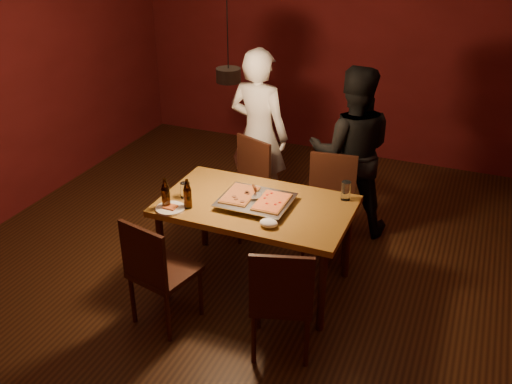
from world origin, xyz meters
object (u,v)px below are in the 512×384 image
at_px(chair_far_left, 246,177).
at_px(beer_bottle_b, 187,194).
at_px(chair_far_right, 330,196).
at_px(chair_near_right, 282,293).
at_px(dining_table, 256,212).
at_px(beer_bottle_a, 166,193).
at_px(diner_white, 259,135).
at_px(chair_near_left, 156,265).
at_px(pendant_lamp, 228,74).
at_px(plate_slice, 170,208).
at_px(pizza_tray, 256,202).
at_px(diner_dark, 351,152).

xyz_separation_m(chair_far_left, beer_bottle_b, (-0.02, -1.08, 0.33)).
relative_size(chair_far_right, chair_near_right, 0.92).
height_order(dining_table, beer_bottle_b, beer_bottle_b).
height_order(dining_table, beer_bottle_a, beer_bottle_a).
height_order(chair_far_right, diner_white, diner_white).
relative_size(chair_near_left, pendant_lamp, 0.46).
height_order(plate_slice, pendant_lamp, pendant_lamp).
bearing_deg(chair_far_right, diner_white, -32.18).
height_order(chair_near_right, beer_bottle_a, beer_bottle_a).
bearing_deg(pizza_tray, chair_far_left, 123.99).
height_order(chair_near_left, plate_slice, chair_near_left).
relative_size(chair_far_left, plate_slice, 2.41).
height_order(chair_far_right, plate_slice, chair_far_right).
bearing_deg(beer_bottle_b, chair_far_right, 49.66).
height_order(chair_far_right, chair_near_left, same).
bearing_deg(dining_table, diner_dark, 68.03).
distance_m(diner_white, diner_dark, 0.92).
bearing_deg(pizza_tray, chair_far_right, 68.55).
relative_size(dining_table, chair_far_right, 3.09).
xyz_separation_m(dining_table, pizza_tray, (0.01, -0.02, 0.10)).
bearing_deg(beer_bottle_b, chair_far_left, 89.02).
bearing_deg(chair_far_right, chair_near_left, 53.24).
relative_size(chair_far_left, pendant_lamp, 0.50).
bearing_deg(pendant_lamp, dining_table, -1.52).
height_order(pizza_tray, diner_white, diner_white).
xyz_separation_m(chair_near_right, pendant_lamp, (-0.71, 0.74, 1.22)).
bearing_deg(chair_far_right, chair_near_right, 86.17).
bearing_deg(chair_near_left, pizza_tray, 71.06).
distance_m(pizza_tray, pendant_lamp, 1.01).
xyz_separation_m(dining_table, chair_far_left, (-0.44, 0.81, -0.14)).
bearing_deg(diner_dark, dining_table, 52.39).
distance_m(chair_near_right, beer_bottle_a, 1.22).
bearing_deg(pendant_lamp, chair_far_right, 50.18).
distance_m(chair_near_left, plate_slice, 0.50).
distance_m(chair_near_right, pendant_lamp, 1.59).
bearing_deg(chair_far_left, chair_far_right, -162.55).
distance_m(chair_far_right, diner_white, 0.99).
distance_m(beer_bottle_a, diner_white, 1.48).
relative_size(dining_table, chair_near_right, 2.86).
bearing_deg(diner_white, chair_far_right, 162.53).
distance_m(chair_far_left, chair_far_right, 0.84).
bearing_deg(chair_far_left, diner_white, -67.05).
bearing_deg(beer_bottle_a, diner_white, 83.61).
bearing_deg(pendant_lamp, diner_dark, 59.29).
relative_size(dining_table, beer_bottle_a, 6.00).
bearing_deg(beer_bottle_b, chair_near_right, -26.18).
xyz_separation_m(diner_dark, pendant_lamp, (-0.68, -1.15, 0.95)).
bearing_deg(chair_far_left, pizza_tray, 139.89).
xyz_separation_m(pizza_tray, plate_slice, (-0.58, -0.32, -0.01)).
bearing_deg(chair_near_left, chair_near_right, 15.41).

